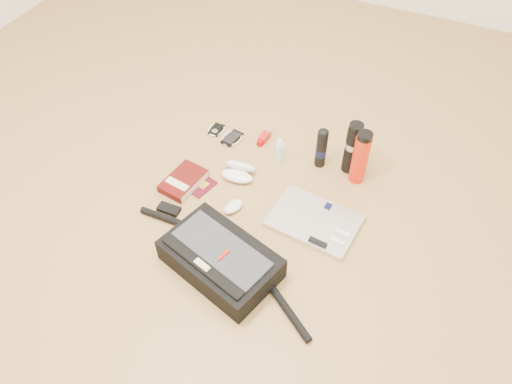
# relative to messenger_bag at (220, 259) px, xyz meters

# --- Properties ---
(ground) EXTENTS (4.00, 4.00, 0.00)m
(ground) POSITION_rel_messenger_bag_xyz_m (-0.02, 0.23, -0.06)
(ground) COLOR #A57B44
(ground) RESTS_ON ground
(messenger_bag) EXTENTS (0.85, 0.38, 0.12)m
(messenger_bag) POSITION_rel_messenger_bag_xyz_m (0.00, 0.00, 0.00)
(messenger_bag) COLOR black
(messenger_bag) RESTS_ON ground
(laptop) EXTENTS (0.38, 0.28, 0.03)m
(laptop) POSITION_rel_messenger_bag_xyz_m (0.25, 0.35, -0.04)
(laptop) COLOR silver
(laptop) RESTS_ON ground
(book) EXTENTS (0.16, 0.22, 0.04)m
(book) POSITION_rel_messenger_bag_xyz_m (-0.34, 0.32, -0.04)
(book) COLOR #440A08
(book) RESTS_ON ground
(passport) EXTENTS (0.12, 0.14, 0.01)m
(passport) POSITION_rel_messenger_bag_xyz_m (-0.27, 0.34, -0.05)
(passport) COLOR #440917
(passport) RESTS_ON ground
(mouse) EXTENTS (0.08, 0.11, 0.03)m
(mouse) POSITION_rel_messenger_bag_xyz_m (-0.08, 0.28, -0.04)
(mouse) COLOR white
(mouse) RESTS_ON ground
(sunglasses_case) EXTENTS (0.16, 0.13, 0.08)m
(sunglasses_case) POSITION_rel_messenger_bag_xyz_m (-0.15, 0.46, -0.03)
(sunglasses_case) COLOR white
(sunglasses_case) RESTS_ON ground
(ipod) EXTENTS (0.08, 0.09, 0.01)m
(ipod) POSITION_rel_messenger_bag_xyz_m (-0.38, 0.69, -0.05)
(ipod) COLOR black
(ipod) RESTS_ON ground
(phone) EXTENTS (0.10, 0.12, 0.01)m
(phone) POSITION_rel_messenger_bag_xyz_m (-0.28, 0.67, -0.05)
(phone) COLOR black
(phone) RESTS_ON ground
(inhaler) EXTENTS (0.04, 0.12, 0.03)m
(inhaler) POSITION_rel_messenger_bag_xyz_m (-0.14, 0.73, -0.04)
(inhaler) COLOR #AB1316
(inhaler) RESTS_ON ground
(spray_bottle) EXTENTS (0.04, 0.04, 0.13)m
(spray_bottle) POSITION_rel_messenger_bag_xyz_m (-0.02, 0.63, 0.00)
(spray_bottle) COLOR #BCE0F8
(spray_bottle) RESTS_ON ground
(aerosol_can) EXTENTS (0.06, 0.06, 0.21)m
(aerosol_can) POSITION_rel_messenger_bag_xyz_m (0.16, 0.68, 0.05)
(aerosol_can) COLOR black
(aerosol_can) RESTS_ON ground
(thermos_black) EXTENTS (0.07, 0.07, 0.26)m
(thermos_black) POSITION_rel_messenger_bag_xyz_m (0.29, 0.71, 0.08)
(thermos_black) COLOR black
(thermos_black) RESTS_ON ground
(thermos_red) EXTENTS (0.07, 0.07, 0.27)m
(thermos_red) POSITION_rel_messenger_bag_xyz_m (0.34, 0.66, 0.08)
(thermos_red) COLOR red
(thermos_red) RESTS_ON ground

